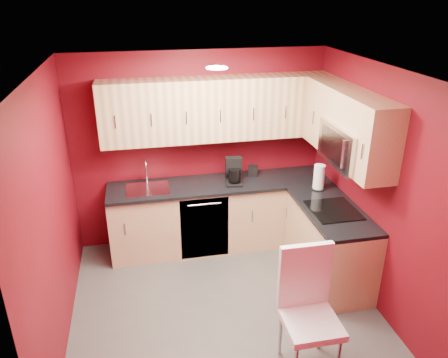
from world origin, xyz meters
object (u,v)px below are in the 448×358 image
object	(u,v)px
sink	(148,186)
paper_towel	(319,177)
microwave	(351,146)
dining_chair	(311,316)
coffee_maker	(234,172)
napkin_holder	(253,171)

from	to	relation	value
sink	paper_towel	size ratio (longest dim) A/B	1.68
microwave	paper_towel	world-z (taller)	microwave
sink	dining_chair	size ratio (longest dim) A/B	0.44
paper_towel	sink	bearing A→B (deg)	167.86
coffee_maker	dining_chair	xyz separation A→B (m)	(0.20, -2.11, -0.49)
paper_towel	dining_chair	bearing A→B (deg)	-113.71
microwave	sink	world-z (taller)	microwave
paper_towel	microwave	bearing A→B (deg)	-84.20
microwave	coffee_maker	bearing A→B (deg)	138.45
napkin_holder	microwave	bearing A→B (deg)	-57.21
microwave	sink	xyz separation A→B (m)	(-2.09, 1.00, -0.72)
napkin_holder	dining_chair	world-z (taller)	dining_chair
microwave	paper_towel	distance (m)	0.82
coffee_maker	dining_chair	world-z (taller)	coffee_maker
sink	dining_chair	distance (m)	2.56
coffee_maker	paper_towel	size ratio (longest dim) A/B	1.06
microwave	napkin_holder	xyz separation A→B (m)	(-0.73, 1.13, -0.69)
microwave	sink	size ratio (longest dim) A/B	1.46
paper_towel	dining_chair	xyz separation A→B (m)	(-0.77, -1.76, -0.48)
paper_towel	dining_chair	world-z (taller)	paper_towel
napkin_holder	dining_chair	xyz separation A→B (m)	(-0.11, -2.33, -0.39)
coffee_maker	paper_towel	distance (m)	1.03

